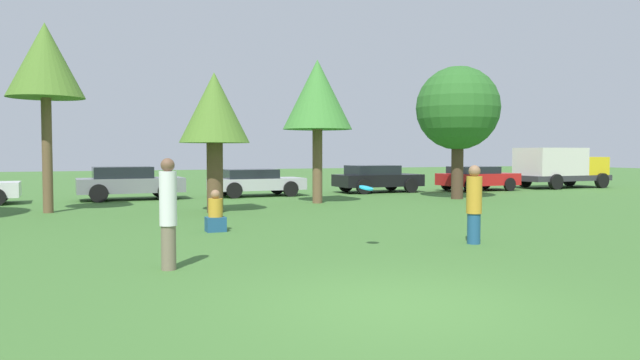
{
  "coord_description": "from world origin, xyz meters",
  "views": [
    {
      "loc": [
        -3.83,
        -6.57,
        1.97
      ],
      "look_at": [
        0.82,
        4.72,
        1.4
      ],
      "focal_mm": 33.36,
      "sensor_mm": 36.0,
      "label": 1
    }
  ],
  "objects": [
    {
      "name": "frisbee",
      "position": [
        1.56,
        4.09,
        1.25
      ],
      "size": [
        0.3,
        0.29,
        0.12
      ],
      "color": "#19B2D8"
    },
    {
      "name": "bystander_sitting",
      "position": [
        -0.64,
        7.97,
        0.42
      ],
      "size": [
        0.47,
        0.39,
        1.04
      ],
      "color": "navy",
      "rests_on": "ground"
    },
    {
      "name": "parked_car_red",
      "position": [
        15.16,
        18.42,
        0.67
      ],
      "size": [
        4.02,
        2.13,
        1.24
      ],
      "rotation": [
        0.0,
        0.0,
        0.02
      ],
      "color": "red",
      "rests_on": "ground"
    },
    {
      "name": "tree_2",
      "position": [
        0.36,
        12.61,
        3.3
      ],
      "size": [
        2.28,
        2.28,
        4.55
      ],
      "color": "brown",
      "rests_on": "ground"
    },
    {
      "name": "tree_4",
      "position": [
        11.02,
        14.31,
        3.78
      ],
      "size": [
        3.49,
        3.49,
        5.56
      ],
      "color": "#473323",
      "rests_on": "ground"
    },
    {
      "name": "delivery_truck_yellow",
      "position": [
        20.82,
        18.66,
        1.2
      ],
      "size": [
        5.39,
        2.62,
        2.2
      ],
      "rotation": [
        0.0,
        0.0,
        0.02
      ],
      "color": "#2D2D33",
      "rests_on": "ground"
    },
    {
      "name": "person_thrower",
      "position": [
        -2.42,
        3.51,
        0.97
      ],
      "size": [
        0.29,
        0.29,
        1.87
      ],
      "rotation": [
        0.0,
        0.0,
        0.06
      ],
      "color": "#726651",
      "rests_on": "ground"
    },
    {
      "name": "person_catcher",
      "position": [
        4.05,
        3.9,
        0.86
      ],
      "size": [
        0.33,
        0.33,
        1.69
      ],
      "rotation": [
        0.0,
        0.0,
        -3.08
      ],
      "color": "navy",
      "rests_on": "ground"
    },
    {
      "name": "parked_car_black",
      "position": [
        9.79,
        19.21,
        0.71
      ],
      "size": [
        4.22,
        2.16,
        1.32
      ],
      "rotation": [
        0.0,
        0.0,
        0.02
      ],
      "color": "black",
      "rests_on": "ground"
    },
    {
      "name": "ground_plane",
      "position": [
        0.0,
        0.0,
        0.0
      ],
      "size": [
        120.0,
        120.0,
        0.0
      ],
      "primitive_type": "plane",
      "color": "#3D6B2D"
    },
    {
      "name": "parked_car_silver",
      "position": [
        3.56,
        18.99,
        0.66
      ],
      "size": [
        4.17,
        2.01,
        1.21
      ],
      "rotation": [
        0.0,
        0.0,
        0.02
      ],
      "color": "#B2B2B7",
      "rests_on": "ground"
    },
    {
      "name": "tree_3",
      "position": [
        4.79,
        14.62,
        4.12
      ],
      "size": [
        2.67,
        2.67,
        5.51
      ],
      "color": "brown",
      "rests_on": "ground"
    },
    {
      "name": "parked_car_grey",
      "position": [
        -1.81,
        19.06,
        0.73
      ],
      "size": [
        4.24,
        2.05,
        1.37
      ],
      "rotation": [
        0.0,
        0.0,
        0.02
      ],
      "color": "slate",
      "rests_on": "ground"
    },
    {
      "name": "tree_1",
      "position": [
        -4.67,
        14.54,
        4.84
      ],
      "size": [
        2.4,
        2.4,
        6.12
      ],
      "color": "brown",
      "rests_on": "ground"
    }
  ]
}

